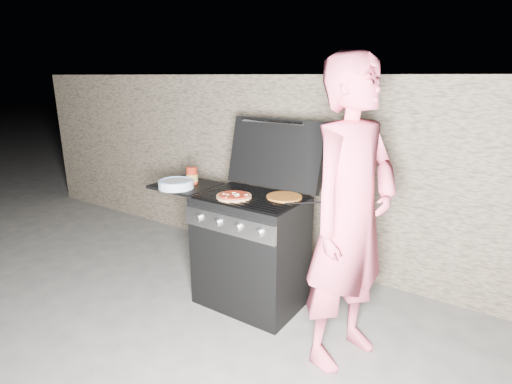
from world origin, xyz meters
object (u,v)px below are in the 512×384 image
Objects in this scene: gas_grill at (226,244)px; sauce_jar at (192,175)px; person at (351,217)px; pizza_topped at (234,196)px.

sauce_jar is at bearing 173.19° from gas_grill.
gas_grill is 0.65m from sauce_jar.
gas_grill is at bearing -6.81° from sauce_jar.
gas_grill is 1.23m from person.
person is (1.50, -0.22, -0.01)m from sauce_jar.
gas_grill is 0.51m from pizza_topped.
pizza_topped is at bearing -31.83° from gas_grill.
person reaches higher than sauce_jar.
person is at bearing -8.72° from gas_grill.
gas_grill is 9.14× the size of sauce_jar.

